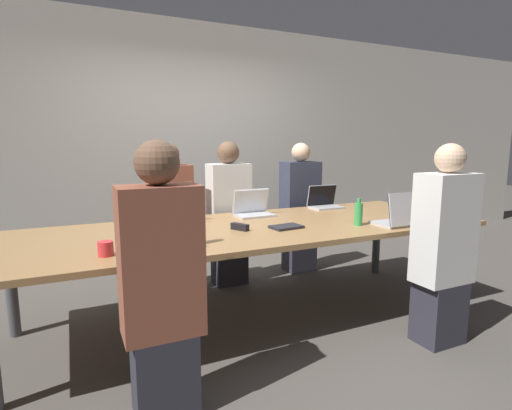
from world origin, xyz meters
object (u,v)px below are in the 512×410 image
Objects in this scene: cup_near_right at (417,217)px; laptop_far_right at (324,201)px; laptop_near_left at (156,243)px; person_near_left at (162,286)px; person_near_right at (443,249)px; stapler at (240,227)px; laptop_far_midleft at (174,214)px; person_far_midleft at (171,222)px; person_far_right at (300,210)px; laptop_far_center at (253,208)px; bottle_near_left at (197,228)px; cup_near_left at (106,249)px; bottle_near_right at (358,214)px; laptop_near_right at (401,216)px; person_far_center at (229,216)px.

laptop_far_right is at bearing 109.40° from cup_near_right.
person_near_left reaches higher than laptop_near_left.
cup_near_right is (0.32, -0.90, -0.03)m from laptop_far_right.
laptop_far_right and laptop_near_left have the same top height.
person_near_right is 1.46m from stapler.
person_near_left is at bearing -106.55° from laptop_far_midleft.
person_far_midleft is (-1.80, 1.25, -0.12)m from cup_near_right.
person_far_right reaches higher than laptop_far_center.
laptop_far_center is at bearing 144.75° from cup_near_right.
person_near_left is at bearing -124.13° from bottle_near_left.
laptop_near_left is at bearing -97.59° from person_near_left.
cup_near_left is 0.58× the size of stapler.
person_near_left is at bearing 82.41° from laptop_near_left.
person_far_midleft reaches higher than bottle_near_right.
laptop_far_center is 1.08m from bottle_near_left.
laptop_near_left is 1.34× the size of bottle_near_left.
cup_near_right is 0.26× the size of laptop_far_center.
stapler is (0.70, 0.39, -0.04)m from laptop_near_left.
laptop_near_right is at bearing -41.37° from person_far_midleft.
person_far_right is 4.31× the size of laptop_far_midleft.
stapler is (-1.19, 0.83, 0.10)m from person_near_right.
person_far_right is 16.03× the size of cup_near_right.
cup_near_left is at bearing 170.12° from stapler.
laptop_near_right is 1.64m from bottle_near_left.
person_far_midleft is 9.21× the size of stapler.
person_near_right reaches higher than laptop_far_right.
person_near_right is 1.59m from laptop_far_center.
laptop_far_center is at bearing -130.66° from person_near_left.
laptop_far_right is 1.53m from person_far_midleft.
bottle_near_right is 1.35m from person_far_center.
person_far_midleft is at bearing 136.07° from bottle_near_right.
laptop_far_midleft is at bearing -106.55° from person_near_left.
cup_near_right is at bearing -38.72° from stapler.
person_near_right is at bearing -39.95° from laptop_far_midleft.
person_far_midleft is at bearing 80.81° from stapler.
bottle_near_right is 0.66× the size of laptop_far_midleft.
laptop_near_left is 0.29m from cup_near_left.
stapler is (0.41, 0.27, -0.08)m from bottle_near_left.
person_far_center is 0.58m from person_far_midleft.
person_far_midleft is (-0.58, 0.01, -0.01)m from person_far_center.
person_near_right is at bearing -66.19° from bottle_near_right.
laptop_near_right reaches higher than laptop_far_center.
cup_near_right is at bearing -0.05° from cup_near_left.
bottle_near_left is at bearing -151.57° from laptop_far_right.
laptop_far_midleft is at bearing -99.43° from person_far_midleft.
laptop_far_midleft is 0.23× the size of person_far_midleft.
person_near_right is 0.62m from cup_near_right.
laptop_far_right is 2.37m from person_near_left.
person_far_center reaches higher than person_far_midleft.
person_near_left is (-1.93, -1.36, -0.13)m from laptop_far_right.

